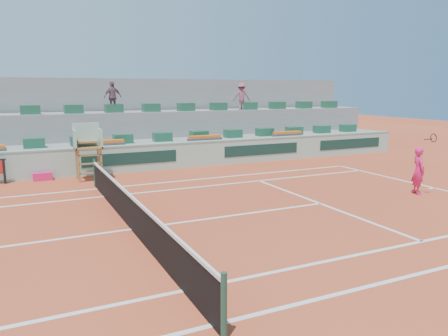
% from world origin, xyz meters
% --- Properties ---
extents(ground, '(90.00, 90.00, 0.00)m').
position_xyz_m(ground, '(0.00, 0.00, 0.00)').
color(ground, '#A73C20').
rests_on(ground, ground).
extents(seating_tier_lower, '(36.00, 4.00, 1.20)m').
position_xyz_m(seating_tier_lower, '(0.00, 10.70, 0.60)').
color(seating_tier_lower, gray).
rests_on(seating_tier_lower, ground).
extents(seating_tier_upper, '(36.00, 2.40, 2.60)m').
position_xyz_m(seating_tier_upper, '(0.00, 12.30, 1.30)').
color(seating_tier_upper, gray).
rests_on(seating_tier_upper, ground).
extents(stadium_back_wall, '(36.00, 0.40, 4.40)m').
position_xyz_m(stadium_back_wall, '(0.00, 13.90, 2.20)').
color(stadium_back_wall, gray).
rests_on(stadium_back_wall, ground).
extents(player_bag, '(0.77, 0.34, 0.34)m').
position_xyz_m(player_bag, '(-1.81, 8.11, 0.17)').
color(player_bag, '#E91E69').
rests_on(player_bag, ground).
extents(spectator_mid, '(1.02, 0.62, 1.62)m').
position_xyz_m(spectator_mid, '(1.98, 11.77, 3.41)').
color(spectator_mid, '#774F5F').
rests_on(spectator_mid, seating_tier_upper).
extents(spectator_right, '(1.15, 0.88, 1.57)m').
position_xyz_m(spectator_right, '(9.51, 11.71, 3.39)').
color(spectator_right, '#8F4757').
rests_on(spectator_right, seating_tier_upper).
extents(court_lines, '(23.89, 11.09, 0.01)m').
position_xyz_m(court_lines, '(0.00, 0.00, 0.01)').
color(court_lines, silver).
rests_on(court_lines, ground).
extents(tennis_net, '(0.10, 11.97, 1.10)m').
position_xyz_m(tennis_net, '(0.00, 0.00, 0.53)').
color(tennis_net, black).
rests_on(tennis_net, ground).
extents(advertising_hoarding, '(36.00, 0.34, 1.26)m').
position_xyz_m(advertising_hoarding, '(0.02, 8.50, 0.63)').
color(advertising_hoarding, '#9CC4AF').
rests_on(advertising_hoarding, ground).
extents(umpire_chair, '(1.10, 0.90, 2.40)m').
position_xyz_m(umpire_chair, '(0.00, 7.50, 1.54)').
color(umpire_chair, olive).
rests_on(umpire_chair, ground).
extents(seat_row_lower, '(32.90, 0.60, 0.44)m').
position_xyz_m(seat_row_lower, '(0.00, 9.80, 1.42)').
color(seat_row_lower, '#1B5337').
rests_on(seat_row_lower, seating_tier_lower).
extents(seat_row_upper, '(32.90, 0.60, 0.44)m').
position_xyz_m(seat_row_upper, '(0.00, 11.70, 2.82)').
color(seat_row_upper, '#1B5337').
rests_on(seat_row_upper, seating_tier_upper).
extents(flower_planters, '(26.80, 0.36, 0.28)m').
position_xyz_m(flower_planters, '(-1.50, 9.00, 1.33)').
color(flower_planters, '#484848').
rests_on(flower_planters, seating_tier_lower).
extents(tennis_player, '(0.64, 0.93, 2.28)m').
position_xyz_m(tennis_player, '(10.51, -0.37, 0.87)').
color(tennis_player, '#E91E69').
rests_on(tennis_player, ground).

